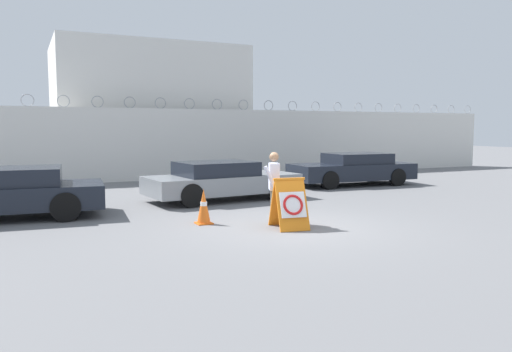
% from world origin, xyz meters
% --- Properties ---
extents(ground_plane, '(90.00, 90.00, 0.00)m').
position_xyz_m(ground_plane, '(0.00, 0.00, 0.00)').
color(ground_plane, slate).
extents(perimeter_wall, '(36.00, 0.30, 3.44)m').
position_xyz_m(perimeter_wall, '(0.00, 11.15, 1.50)').
color(perimeter_wall, silver).
rests_on(perimeter_wall, ground_plane).
extents(building_block, '(8.62, 5.99, 6.03)m').
position_xyz_m(building_block, '(0.38, 15.12, 3.01)').
color(building_block, silver).
rests_on(building_block, ground_plane).
extents(barricade_sign, '(0.79, 0.95, 1.10)m').
position_xyz_m(barricade_sign, '(-0.09, -0.11, 0.55)').
color(barricade_sign, orange).
rests_on(barricade_sign, ground_plane).
extents(security_guard, '(0.53, 0.58, 1.63)m').
position_xyz_m(security_guard, '(-0.15, 0.52, 0.89)').
color(security_guard, '#514C42').
rests_on(security_guard, ground_plane).
extents(traffic_cone_near, '(0.36, 0.36, 0.80)m').
position_xyz_m(traffic_cone_near, '(-1.60, 1.18, 0.40)').
color(traffic_cone_near, orange).
rests_on(traffic_cone_near, ground_plane).
extents(parked_car_front_coupe, '(4.81, 2.35, 1.22)m').
position_xyz_m(parked_car_front_coupe, '(-5.73, 3.81, 0.63)').
color(parked_car_front_coupe, black).
rests_on(parked_car_front_coupe, ground_plane).
extents(parked_car_rear_sedan, '(4.73, 2.36, 1.17)m').
position_xyz_m(parked_car_rear_sedan, '(0.12, 4.53, 0.60)').
color(parked_car_rear_sedan, black).
rests_on(parked_car_rear_sedan, ground_plane).
extents(parked_car_far_side, '(4.79, 2.15, 1.22)m').
position_xyz_m(parked_car_far_side, '(6.10, 6.12, 0.62)').
color(parked_car_far_side, black).
rests_on(parked_car_far_side, ground_plane).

